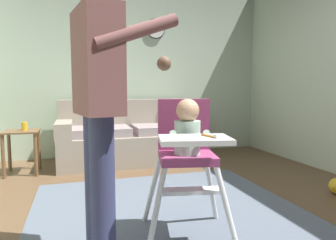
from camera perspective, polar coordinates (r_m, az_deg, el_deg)
ground at (r=2.43m, az=7.92°, el=-20.01°), size 5.61×6.94×0.10m
wall_far at (r=4.79m, az=-5.75°, el=10.13°), size 4.81×0.06×2.74m
area_rug at (r=2.28m, az=3.06°, el=-20.25°), size 2.19×2.84×0.01m
couch at (r=4.28m, az=-6.99°, el=-3.33°), size 1.94×0.86×0.86m
high_chair at (r=2.01m, az=3.54°, el=-4.15°), size 0.71×0.81×0.95m
adult_standing at (r=1.75m, az=-12.88°, el=2.99°), size 0.58×0.50×1.63m
side_table at (r=4.01m, az=-25.82°, el=-3.77°), size 0.40×0.40×0.52m
sippy_cup at (r=3.98m, az=-25.38°, el=-1.06°), size 0.07×0.07×0.10m
wall_clock at (r=4.88m, az=-2.38°, el=16.79°), size 0.30×0.04×0.30m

